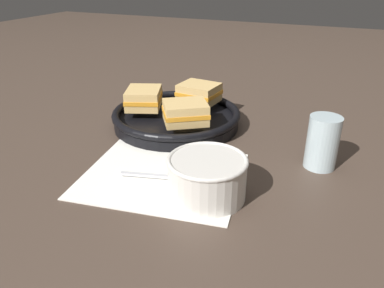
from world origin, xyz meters
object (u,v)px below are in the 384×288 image
Objects in this scene: drinking_glass at (323,142)px; sandwich_far_left at (185,112)px; spoon at (177,178)px; sandwich_near_right at (144,98)px; skillet at (177,117)px; sandwich_near_left at (199,93)px; soup_bowl at (207,175)px.

sandwich_far_left is at bearing 177.64° from drinking_glass.
drinking_glass reaches higher than spoon.
sandwich_near_right is 1.14× the size of drinking_glass.
sandwich_near_left reaches higher than skillet.
drinking_glass is at bearing -2.36° from sandwich_far_left.
skillet is at bearing 124.68° from soup_bowl.
sandwich_near_right and sandwich_far_left have the same top height.
soup_bowl reaches higher than spoon.
sandwich_near_left and sandwich_near_right have the same top height.
sandwich_near_right is (-0.26, 0.25, 0.02)m from soup_bowl.
drinking_glass is (0.35, -0.08, 0.03)m from skillet.
sandwich_near_left reaches higher than soup_bowl.
sandwich_near_left is at bearing 40.10° from sandwich_near_right.
sandwich_near_right is at bearing 171.94° from drinking_glass.
soup_bowl is at bearing -65.53° from sandwich_near_left.
skillet is at bearing 100.78° from spoon.
soup_bowl is at bearing -55.32° from skillet.
skillet is 4.19× the size of sandwich_near_left.
sandwich_near_right is (-0.08, -0.02, 0.04)m from skillet.
skillet is 0.09m from sandwich_near_right.
spoon is at bearing -48.92° from sandwich_near_right.
spoon is 1.20× the size of sandwich_far_left.
sandwich_near_left is 1.01× the size of drinking_glass.
soup_bowl is 0.08m from spoon.
drinking_glass is at bearing -25.51° from sandwich_near_left.
soup_bowl is 0.24m from sandwich_far_left.
spoon is at bearing -74.76° from sandwich_near_left.
soup_bowl is 0.32m from skillet.
sandwich_far_left is at bearing 123.03° from soup_bowl.
sandwich_near_right is at bearing -168.40° from skillet.
soup_bowl is 1.08× the size of sandwich_far_left.
soup_bowl is at bearing -43.23° from sandwich_near_right.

